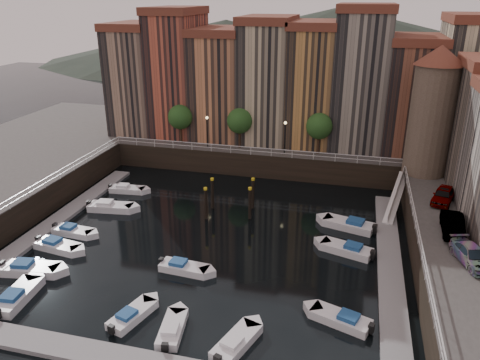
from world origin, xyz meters
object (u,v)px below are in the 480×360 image
(corner_tower, at_px, (433,109))
(boat_left_0, at_px, (29,269))
(gangway, at_px, (396,195))
(mooring_pilings, at_px, (230,199))
(car_c, at_px, (472,256))
(car_a, at_px, (443,196))
(car_b, at_px, (452,226))
(boat_left_2, at_px, (73,231))
(boat_left_1, at_px, (57,246))

(corner_tower, xyz_separation_m, boat_left_0, (-32.77, -24.27, -9.80))
(gangway, bearing_deg, corner_tower, 57.20)
(mooring_pilings, relative_size, car_c, 1.08)
(boat_left_0, bearing_deg, mooring_pilings, 40.14)
(car_a, distance_m, car_b, 6.36)
(mooring_pilings, xyz_separation_m, boat_left_0, (-13.09, -15.09, -1.26))
(corner_tower, height_order, boat_left_2, corner_tower)
(boat_left_0, distance_m, car_c, 34.79)
(mooring_pilings, bearing_deg, boat_left_0, -130.94)
(gangway, relative_size, car_a, 1.95)
(corner_tower, relative_size, boat_left_0, 2.67)
(gangway, relative_size, car_c, 1.86)
(boat_left_1, relative_size, car_a, 1.11)
(boat_left_2, xyz_separation_m, car_b, (33.97, 3.04, 3.42))
(corner_tower, distance_m, gangway, 9.86)
(gangway, height_order, boat_left_0, gangway)
(mooring_pilings, distance_m, boat_left_0, 20.02)
(boat_left_1, distance_m, car_a, 36.15)
(boat_left_0, distance_m, car_b, 35.17)
(mooring_pilings, height_order, boat_left_0, mooring_pilings)
(boat_left_2, bearing_deg, car_a, 19.54)
(car_c, bearing_deg, gangway, 88.74)
(boat_left_0, height_order, boat_left_2, boat_left_0)
(gangway, height_order, boat_left_2, gangway)
(car_a, bearing_deg, boat_left_0, -136.63)
(corner_tower, bearing_deg, boat_left_0, -143.48)
(boat_left_0, distance_m, boat_left_1, 3.97)
(boat_left_1, distance_m, boat_left_2, 2.89)
(car_b, bearing_deg, mooring_pilings, 168.22)
(car_a, height_order, car_b, car_b)
(corner_tower, distance_m, mooring_pilings, 23.33)
(boat_left_2, distance_m, car_c, 34.82)
(boat_left_1, bearing_deg, mooring_pilings, 47.83)
(corner_tower, height_order, boat_left_1, corner_tower)
(corner_tower, xyz_separation_m, mooring_pilings, (-19.68, -9.18, -8.54))
(gangway, bearing_deg, boat_left_0, -146.50)
(car_c, bearing_deg, mooring_pilings, 136.99)
(car_b, bearing_deg, boat_left_0, -161.13)
(car_b, distance_m, car_c, 4.71)
(mooring_pilings, height_order, car_a, car_a)
(gangway, relative_size, boat_left_2, 1.90)
(boat_left_2, distance_m, car_b, 34.28)
(car_c, bearing_deg, car_a, 74.68)
(car_c, bearing_deg, boat_left_2, 159.31)
(corner_tower, height_order, mooring_pilings, corner_tower)
(corner_tower, distance_m, car_c, 20.19)
(corner_tower, bearing_deg, gangway, -122.80)
(mooring_pilings, distance_m, car_c, 23.42)
(boat_left_0, xyz_separation_m, boat_left_1, (-0.11, 3.97, -0.03))
(boat_left_1, relative_size, car_b, 1.04)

